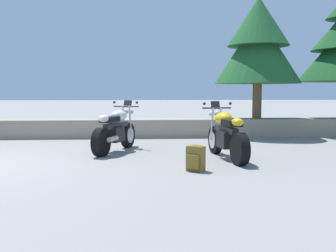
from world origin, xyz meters
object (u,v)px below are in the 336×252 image
object	(u,v)px
motorcycle_yellow_centre	(226,135)
pine_tree_mid_right	(258,42)
motorcycle_white_near_left	(116,131)
rider_backpack	(195,157)

from	to	relation	value
motorcycle_yellow_centre	pine_tree_mid_right	distance (m)	5.14
motorcycle_white_near_left	rider_backpack	xyz separation A→B (m)	(1.54, -2.35, -0.24)
pine_tree_mid_right	rider_backpack	bearing A→B (deg)	-116.63
rider_backpack	pine_tree_mid_right	distance (m)	6.53
motorcycle_yellow_centre	rider_backpack	bearing A→B (deg)	-123.60
motorcycle_white_near_left	pine_tree_mid_right	xyz separation A→B (m)	(4.22, 2.98, 2.44)
motorcycle_yellow_centre	rider_backpack	xyz separation A→B (m)	(-0.80, -1.21, -0.24)
rider_backpack	motorcycle_yellow_centre	bearing A→B (deg)	56.40
motorcycle_white_near_left	motorcycle_yellow_centre	world-z (taller)	same
motorcycle_white_near_left	rider_backpack	world-z (taller)	motorcycle_white_near_left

